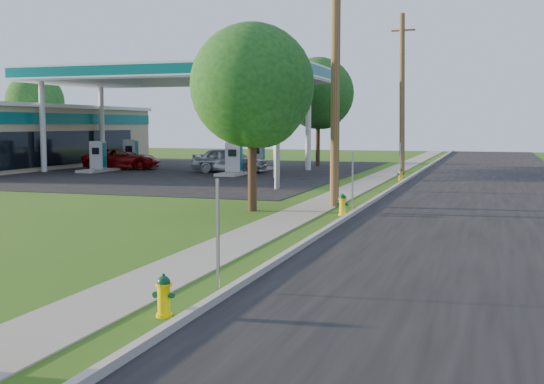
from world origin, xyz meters
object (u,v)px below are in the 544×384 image
at_px(fuel_pump_se, 257,159).
at_px(hydrant_mid, 343,205).
at_px(fuel_pump_nw, 98,160).
at_px(price_pylon, 277,68).
at_px(car_silver, 230,160).
at_px(fuel_pump_sw, 131,157).
at_px(hydrant_far, 401,174).
at_px(tree_verge, 254,90).
at_px(utility_pole_mid, 336,66).
at_px(hydrant_near, 164,296).
at_px(tree_lot, 319,96).
at_px(utility_pole_far, 402,93).
at_px(car_red, 122,159).
at_px(fuel_pump_ne, 234,163).
at_px(tree_back, 35,104).

relative_size(fuel_pump_se, hydrant_mid, 4.45).
bearing_deg(hydrant_mid, fuel_pump_nw, 140.89).
distance_m(price_pylon, car_silver, 12.04).
height_order(hydrant_mid, car_silver, car_silver).
relative_size(fuel_pump_sw, hydrant_far, 4.71).
distance_m(fuel_pump_se, tree_verge, 20.46).
xyz_separation_m(utility_pole_mid, hydrant_near, (0.65, -14.47, -4.63)).
distance_m(tree_verge, car_silver, 18.84).
height_order(price_pylon, tree_lot, tree_lot).
xyz_separation_m(tree_verge, hydrant_near, (2.94, -12.40, -3.73)).
height_order(fuel_pump_se, hydrant_far, fuel_pump_se).
relative_size(utility_pole_mid, car_silver, 2.14).
bearing_deg(tree_verge, utility_pole_far, 83.49).
relative_size(price_pylon, car_red, 1.39).
bearing_deg(utility_pole_mid, fuel_pump_ne, 124.40).
relative_size(fuel_pump_se, tree_lot, 0.42).
xyz_separation_m(utility_pole_far, hydrant_mid, (0.77, -20.18, -4.45)).
xyz_separation_m(hydrant_far, car_silver, (-10.65, 2.74, 0.45)).
distance_m(tree_lot, hydrant_far, 13.94).
xyz_separation_m(fuel_pump_nw, hydrant_far, (18.67, -0.88, -0.39)).
height_order(tree_verge, tree_lot, tree_lot).
bearing_deg(utility_pole_far, hydrant_near, -88.86).
height_order(fuel_pump_sw, tree_verge, tree_verge).
relative_size(fuel_pump_nw, fuel_pump_sw, 1.00).
height_order(fuel_pump_nw, hydrant_mid, fuel_pump_nw).
height_order(fuel_pump_nw, price_pylon, price_pylon).
bearing_deg(car_red, tree_verge, -154.23).
relative_size(hydrant_mid, car_silver, 0.16).
height_order(utility_pole_mid, tree_lot, utility_pole_mid).
relative_size(fuel_pump_se, car_silver, 0.70).
bearing_deg(utility_pole_mid, hydrant_near, -87.43).
relative_size(utility_pole_far, price_pylon, 1.39).
xyz_separation_m(fuel_pump_se, hydrant_far, (9.67, -4.88, -0.39)).
bearing_deg(hydrant_near, hydrant_mid, 89.45).
distance_m(tree_verge, tree_back, 38.51).
xyz_separation_m(tree_back, car_red, (13.00, -8.52, -3.92)).
xyz_separation_m(tree_verge, tree_back, (-28.37, 26.04, 0.54)).
relative_size(utility_pole_far, hydrant_far, 13.98).
height_order(hydrant_mid, car_red, car_red).
bearing_deg(car_silver, tree_lot, -24.26).
xyz_separation_m(utility_pole_far, hydrant_far, (0.77, -5.88, -4.47)).
xyz_separation_m(fuel_pump_nw, hydrant_mid, (18.67, -15.18, -0.37)).
bearing_deg(hydrant_mid, tree_verge, 178.06).
relative_size(utility_pole_mid, tree_verge, 1.55).
bearing_deg(fuel_pump_se, utility_pole_far, 6.41).
height_order(utility_pole_mid, price_pylon, utility_pole_mid).
height_order(fuel_pump_nw, hydrant_far, fuel_pump_nw).
bearing_deg(tree_back, hydrant_near, -50.84).
height_order(tree_back, hydrant_mid, tree_back).
height_order(fuel_pump_se, hydrant_mid, fuel_pump_se).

